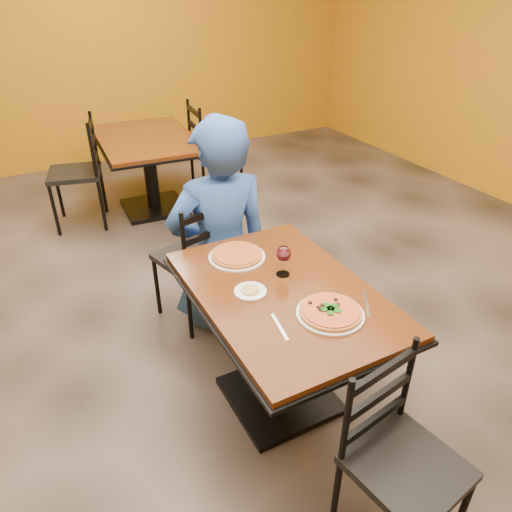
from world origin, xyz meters
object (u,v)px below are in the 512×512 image
chair_main_far (193,258)px  plate_far (237,257)px  pizza_main (330,311)px  side_plate (250,291)px  table_main (282,321)px  chair_second_right (216,151)px  diner (219,227)px  chair_main_near (407,469)px  plate_main (330,314)px  wine_glass (283,260)px  pizza_far (237,254)px  table_second (149,156)px  chair_second_left (75,174)px

chair_main_far → plate_far: (0.05, -0.57, 0.29)m
pizza_main → side_plate: pizza_main is taller
table_main → side_plate: size_ratio=7.69×
chair_second_right → side_plate: 2.93m
chair_second_right → diner: 2.14m
chair_main_near → plate_main: (0.04, 0.61, 0.32)m
wine_glass → diner: bearing=93.4°
table_main → plate_far: size_ratio=3.97×
table_main → pizza_far: pizza_far is taller
table_second → chair_main_near: chair_main_near is taller
chair_second_right → pizza_main: bearing=170.9°
pizza_main → plate_far: pizza_main is taller
plate_main → wine_glass: size_ratio=1.72×
chair_main_far → pizza_far: 0.66m
table_main → chair_second_left: 2.86m
pizza_main → side_plate: (-0.24, 0.33, -0.02)m
chair_main_far → wine_glass: 0.94m
table_main → chair_second_right: chair_second_right is taller
table_second → side_plate: 2.77m
table_second → side_plate: (-0.30, -2.74, 0.19)m
diner → plate_far: diner is taller
chair_main_far → table_second: bearing=-114.0°
table_second → wine_glass: wine_glass is taller
chair_main_near → side_plate: bearing=92.6°
chair_main_near → side_plate: (-0.20, 0.94, 0.32)m
table_main → diner: size_ratio=0.87×
table_main → wine_glass: (0.07, 0.12, 0.28)m
pizza_main → pizza_far: bearing=103.3°
chair_second_right → pizza_far: size_ratio=3.59×
chair_main_far → plate_main: chair_main_far is taller
table_main → chair_second_right: size_ratio=1.22×
table_main → plate_far: (-0.07, 0.38, 0.20)m
table_second → side_plate: size_ratio=8.64×
plate_main → pizza_main: pizza_main is taller
chair_main_near → chair_main_far: 1.84m
plate_far → table_main: bearing=-79.8°
chair_main_far → pizza_far: bearing=79.6°
plate_far → pizza_far: bearing=90.0°
table_main → chair_main_far: size_ratio=1.34×
pizza_main → pizza_far: 0.67m
chair_second_left → chair_second_right: (1.41, 0.00, -0.00)m
plate_far → wine_glass: bearing=-62.4°
chair_second_left → plate_main: chair_second_left is taller
pizza_far → side_plate: pizza_far is taller
chair_main_near → plate_far: bearing=85.8°
chair_main_far → side_plate: chair_main_far is taller
pizza_main → pizza_far: size_ratio=1.01×
pizza_far → side_plate: size_ratio=1.75×
chair_main_near → pizza_main: size_ratio=3.08×
diner → pizza_main: size_ratio=5.00×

